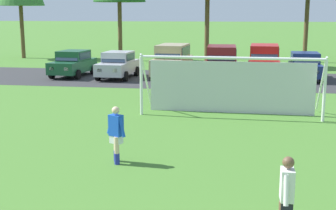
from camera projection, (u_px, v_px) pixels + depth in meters
The scene contains 11 objects.
ground_plane at pixel (184, 115), 19.37m from camera, with size 400.00×400.00×0.00m, color #477A2D.
parking_lot_strip at pixel (205, 79), 29.73m from camera, with size 52.00×8.40×0.01m, color #333335.
soccer_goal at pixel (231, 84), 19.41m from camera, with size 7.45×2.08×2.57m.
player_midfield_center at pixel (286, 199), 8.62m from camera, with size 0.29×0.73×1.64m.
player_defender_far at pixel (116, 135), 13.12m from camera, with size 0.66×0.47×1.64m.
parked_car_slot_far_left at pixel (73, 63), 31.00m from camera, with size 2.26×4.32×1.72m.
parked_car_slot_left at pixel (118, 65), 30.16m from camera, with size 2.19×4.28×1.72m.
parked_car_slot_center_left at pixel (172, 61), 30.44m from camera, with size 2.40×4.73×2.16m.
parked_car_slot_center at pixel (221, 63), 29.16m from camera, with size 2.26×4.66×2.16m.
parked_car_slot_center_right at pixel (264, 61), 30.12m from camera, with size 2.29×4.68×2.16m.
parked_car_slot_right at pixel (305, 66), 29.50m from camera, with size 2.14×4.25×1.72m.
Camera 1 is at (2.32, -3.78, 4.23)m, focal length 49.63 mm.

